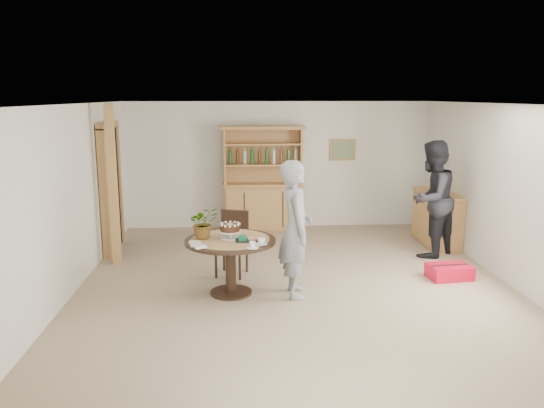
{
  "coord_description": "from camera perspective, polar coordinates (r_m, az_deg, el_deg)",
  "views": [
    {
      "loc": [
        -0.76,
        -6.96,
        2.61
      ],
      "look_at": [
        -0.29,
        0.63,
        1.05
      ],
      "focal_mm": 35.0,
      "sensor_mm": 36.0,
      "label": 1
    }
  ],
  "objects": [
    {
      "name": "coffee_cup_b",
      "position": [
        6.57,
        -2.12,
        -4.47
      ],
      "size": [
        0.15,
        0.15,
        0.08
      ],
      "color": "white",
      "rests_on": "dining_table"
    },
    {
      "name": "room_shell",
      "position": [
        7.06,
        2.67,
        4.51
      ],
      "size": [
        6.04,
        7.04,
        2.52
      ],
      "color": "white",
      "rests_on": "ground"
    },
    {
      "name": "hutch",
      "position": [
        10.39,
        -0.98,
        0.94
      ],
      "size": [
        1.62,
        0.54,
        2.04
      ],
      "color": "tan",
      "rests_on": "ground"
    },
    {
      "name": "red_suitcase",
      "position": [
        8.16,
        18.54,
        -6.93
      ],
      "size": [
        0.64,
        0.47,
        0.21
      ],
      "rotation": [
        0.0,
        0.0,
        0.12
      ],
      "color": "red",
      "rests_on": "ground"
    },
    {
      "name": "pine_post",
      "position": [
        8.49,
        -16.73,
        1.89
      ],
      "size": [
        0.12,
        0.12,
        2.5
      ],
      "primitive_type": "cube",
      "color": "tan",
      "rests_on": "ground"
    },
    {
      "name": "doorway",
      "position": [
        9.34,
        -17.0,
        1.82
      ],
      "size": [
        0.13,
        1.1,
        2.18
      ],
      "color": "black",
      "rests_on": "ground"
    },
    {
      "name": "coffee_cup_a",
      "position": [
        6.73,
        -1.14,
        -4.01
      ],
      "size": [
        0.15,
        0.15,
        0.09
      ],
      "color": "white",
      "rests_on": "dining_table"
    },
    {
      "name": "adult_person",
      "position": [
        9.02,
        16.76,
        0.52
      ],
      "size": [
        1.18,
        1.15,
        1.91
      ],
      "primitive_type": "imported",
      "rotation": [
        0.0,
        0.0,
        3.85
      ],
      "color": "black",
      "rests_on": "ground"
    },
    {
      "name": "birthday_cake",
      "position": [
        7.02,
        -4.52,
        -2.67
      ],
      "size": [
        0.3,
        0.3,
        0.2
      ],
      "color": "white",
      "rests_on": "dining_table"
    },
    {
      "name": "teen_boy",
      "position": [
        6.91,
        2.53,
        -2.71
      ],
      "size": [
        0.46,
        0.68,
        1.81
      ],
      "primitive_type": "imported",
      "rotation": [
        0.0,
        0.0,
        1.61
      ],
      "color": "gray",
      "rests_on": "ground"
    },
    {
      "name": "dining_table",
      "position": [
        7.05,
        -4.49,
        -4.97
      ],
      "size": [
        1.2,
        1.2,
        0.76
      ],
      "color": "black",
      "rests_on": "ground"
    },
    {
      "name": "flower_vase",
      "position": [
        7.02,
        -7.39,
        -2.01
      ],
      "size": [
        0.47,
        0.44,
        0.42
      ],
      "primitive_type": "imported",
      "rotation": [
        0.0,
        0.0,
        0.35
      ],
      "color": "#3F7233",
      "rests_on": "dining_table"
    },
    {
      "name": "gift_tray",
      "position": [
        6.88,
        -2.74,
        -3.79
      ],
      "size": [
        0.3,
        0.2,
        0.08
      ],
      "color": "black",
      "rests_on": "dining_table"
    },
    {
      "name": "sideboard",
      "position": [
        9.85,
        17.34,
        -1.47
      ],
      "size": [
        0.54,
        1.26,
        0.94
      ],
      "color": "tan",
      "rests_on": "ground"
    },
    {
      "name": "dining_chair",
      "position": [
        7.86,
        -4.23,
        -3.73
      ],
      "size": [
        0.53,
        0.53,
        0.95
      ],
      "rotation": [
        0.0,
        0.0,
        -0.3
      ],
      "color": "black",
      "rests_on": "ground"
    },
    {
      "name": "ground",
      "position": [
        7.47,
        2.53,
        -8.86
      ],
      "size": [
        7.0,
        7.0,
        0.0
      ],
      "primitive_type": "plane",
      "color": "tan",
      "rests_on": "ground"
    },
    {
      "name": "napkins",
      "position": [
        6.72,
        -8.06,
        -4.36
      ],
      "size": [
        0.24,
        0.33,
        0.03
      ],
      "color": "white",
      "rests_on": "dining_table"
    }
  ]
}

